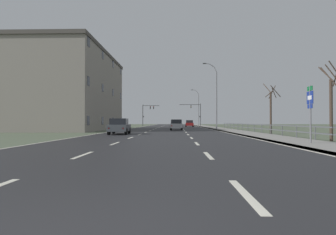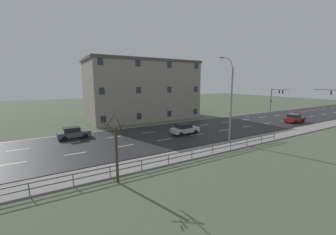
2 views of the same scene
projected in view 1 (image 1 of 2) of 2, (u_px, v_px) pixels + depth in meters
ground_plane at (170, 129)px, 50.76m from camera, size 160.00×160.00×0.12m
road_asphalt_strip at (171, 127)px, 62.75m from camera, size 14.00×120.00×0.03m
sidewalk_right at (208, 127)px, 62.52m from camera, size 3.00×120.00×0.12m
guardrail at (258, 127)px, 29.08m from camera, size 0.07×40.00×1.00m
street_lamp_midground at (216, 97)px, 43.37m from camera, size 2.25×0.24×10.59m
street_lamp_distant at (198, 108)px, 77.26m from camera, size 2.24×0.24×10.32m
highway_sign at (310, 107)px, 14.78m from camera, size 0.09×0.68×3.21m
traffic_signal_right at (196, 111)px, 74.80m from camera, size 5.83×0.36×6.15m
traffic_signal_left at (147, 111)px, 75.24m from camera, size 4.68×0.36×5.89m
car_far_right at (119, 126)px, 27.11m from camera, size 1.99×4.18×1.57m
car_far_left at (189, 124)px, 63.89m from camera, size 1.92×4.14×1.57m
car_near_left at (176, 125)px, 41.16m from camera, size 1.85×4.11×1.57m
brick_building at (71, 91)px, 42.14m from camera, size 11.71×21.94×11.82m
bare_tree_near at (331, 104)px, 17.72m from camera, size 1.31×1.07×5.13m
bare_tree_mid at (271, 110)px, 28.02m from camera, size 1.61×1.51×5.20m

